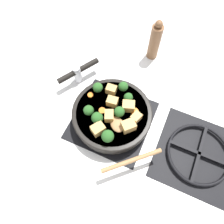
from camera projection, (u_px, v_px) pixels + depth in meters
name	position (u px, v px, depth m)	size (l,w,h in m)	color
ground_plane	(112.00, 120.00, 0.91)	(2.40, 2.40, 0.00)	white
front_burner_grate	(112.00, 119.00, 0.90)	(0.31, 0.31, 0.03)	black
rear_burner_grate	(198.00, 154.00, 0.83)	(0.31, 0.31, 0.03)	black
skillet_pan	(112.00, 114.00, 0.86)	(0.38, 0.43, 0.05)	black
wooden_spoon	(125.00, 144.00, 0.77)	(0.23, 0.23, 0.02)	#A87A4C
tofu_cube_center_large	(109.00, 116.00, 0.81)	(0.04, 0.03, 0.03)	tan
tofu_cube_near_handle	(128.00, 106.00, 0.83)	(0.05, 0.04, 0.04)	tan
tofu_cube_east_chunk	(128.00, 126.00, 0.79)	(0.05, 0.04, 0.04)	tan
tofu_cube_west_chunk	(98.00, 129.00, 0.79)	(0.05, 0.04, 0.04)	tan
tofu_cube_back_piece	(111.00, 90.00, 0.86)	(0.04, 0.03, 0.03)	tan
tofu_cube_front_piece	(136.00, 117.00, 0.81)	(0.04, 0.03, 0.03)	tan
tofu_cube_mid_small	(112.00, 102.00, 0.84)	(0.04, 0.03, 0.03)	tan
broccoli_floret_near_spoon	(123.00, 87.00, 0.86)	(0.04, 0.04, 0.05)	#709956
broccoli_floret_center_top	(108.00, 136.00, 0.76)	(0.05, 0.05, 0.05)	#709956
broccoli_floret_east_rim	(98.00, 88.00, 0.86)	(0.04, 0.04, 0.05)	#709956
broccoli_floret_west_rim	(128.00, 97.00, 0.84)	(0.04, 0.04, 0.04)	#709956
broccoli_floret_north_edge	(97.00, 118.00, 0.80)	(0.04, 0.04, 0.05)	#709956
broccoli_floret_south_cluster	(89.00, 110.00, 0.81)	(0.04, 0.04, 0.05)	#709956
broccoli_floret_mid_floret	(120.00, 111.00, 0.81)	(0.04, 0.04, 0.05)	#709956
carrot_slice_orange_thin	(135.00, 111.00, 0.84)	(0.03, 0.03, 0.01)	orange
carrot_slice_near_center	(90.00, 95.00, 0.87)	(0.02, 0.02, 0.01)	orange
carrot_slice_edge_slice	(102.00, 111.00, 0.84)	(0.03, 0.03, 0.01)	orange
pepper_mill	(155.00, 41.00, 0.97)	(0.05, 0.05, 0.21)	brown
salt_shaker	(77.00, 74.00, 0.96)	(0.04, 0.04, 0.09)	white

